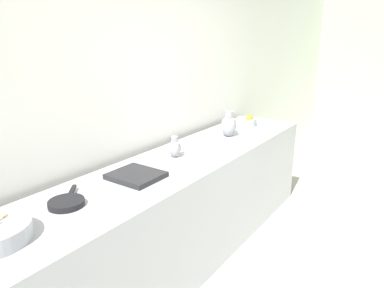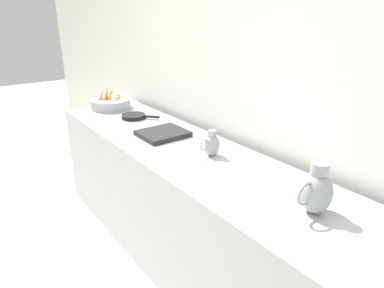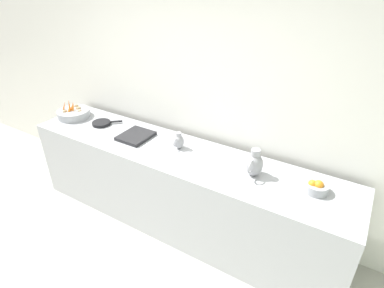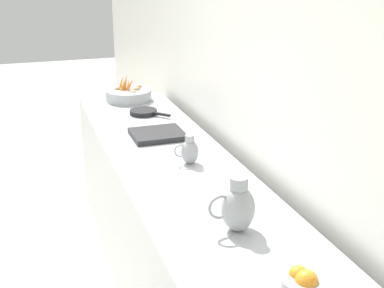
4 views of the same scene
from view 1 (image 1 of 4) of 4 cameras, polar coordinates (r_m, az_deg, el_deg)
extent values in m
cube|color=white|center=(3.38, -2.71, 11.15)|extent=(0.10, 9.30, 3.00)
cube|color=#ADAFB5|center=(3.02, -1.19, -10.36)|extent=(0.70, 3.40, 0.91)
ellipsoid|color=tan|center=(1.99, -28.42, -10.40)|extent=(0.05, 0.04, 0.04)
cylinder|color=#9EA0A5|center=(3.93, 9.10, 3.58)|extent=(0.19, 0.19, 0.08)
sphere|color=orange|center=(3.93, 9.36, 4.10)|extent=(0.08, 0.08, 0.08)
sphere|color=orange|center=(3.89, 9.16, 3.95)|extent=(0.07, 0.07, 0.07)
ellipsoid|color=#939399|center=(3.45, 5.99, 2.98)|extent=(0.15, 0.15, 0.21)
cylinder|color=#939399|center=(3.42, 6.05, 4.94)|extent=(0.08, 0.08, 0.06)
torus|color=#939399|center=(3.41, 7.21, 3.11)|extent=(0.11, 0.01, 0.11)
ellipsoid|color=#939399|center=(2.83, -2.83, -0.72)|extent=(0.10, 0.10, 0.14)
cylinder|color=#939399|center=(2.81, -2.86, 0.88)|extent=(0.05, 0.05, 0.04)
torus|color=#939399|center=(2.80, -1.92, -0.65)|extent=(0.08, 0.01, 0.08)
cube|color=#232326|center=(2.45, -9.11, -5.09)|extent=(0.34, 0.30, 0.04)
cylinder|color=black|center=(2.16, -19.82, -9.05)|extent=(0.21, 0.21, 0.03)
cube|color=black|center=(2.31, -18.92, -7.08)|extent=(0.11, 0.12, 0.02)
camera|label=2|loc=(3.73, 30.85, 13.89)|focal=32.18mm
camera|label=3|loc=(3.77, 47.62, 22.00)|focal=29.54mm
camera|label=4|loc=(4.88, 27.15, 17.66)|focal=49.23mm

